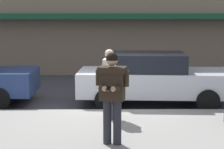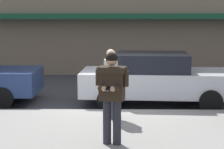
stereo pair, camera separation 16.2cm
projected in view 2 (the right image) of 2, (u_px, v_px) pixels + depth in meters
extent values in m
plane|color=#3D3D42|center=(107.00, 112.00, 10.26)|extent=(80.00, 80.00, 0.00)
cube|color=gray|center=(153.00, 146.00, 7.42)|extent=(32.00, 5.30, 0.14)
cube|color=silver|center=(143.00, 112.00, 10.30)|extent=(28.00, 0.12, 0.01)
cube|color=#195133|center=(134.00, 16.00, 15.91)|extent=(26.60, 0.70, 0.24)
cylinder|color=black|center=(18.00, 87.00, 12.26)|extent=(0.64, 0.23, 0.64)
cylinder|color=black|center=(2.00, 98.00, 10.57)|extent=(0.64, 0.23, 0.64)
cube|color=silver|center=(158.00, 82.00, 11.07)|extent=(4.59, 2.07, 0.70)
cube|color=black|center=(152.00, 62.00, 10.99)|extent=(2.16, 1.75, 0.52)
cylinder|color=black|center=(200.00, 89.00, 11.87)|extent=(0.65, 0.26, 0.64)
cylinder|color=black|center=(210.00, 101.00, 10.19)|extent=(0.65, 0.26, 0.64)
cylinder|color=black|center=(113.00, 88.00, 12.06)|extent=(0.65, 0.26, 0.64)
cylinder|color=black|center=(109.00, 100.00, 10.38)|extent=(0.65, 0.26, 0.64)
cylinder|color=#23232B|center=(117.00, 123.00, 7.25)|extent=(0.16, 0.16, 0.88)
cylinder|color=#23232B|center=(107.00, 122.00, 7.29)|extent=(0.16, 0.16, 0.88)
cube|color=black|center=(112.00, 84.00, 7.15)|extent=(0.51, 0.39, 0.64)
cube|color=black|center=(112.00, 70.00, 7.11)|extent=(0.58, 0.45, 0.12)
cylinder|color=black|center=(126.00, 79.00, 7.07)|extent=(0.11, 0.11, 0.30)
cylinder|color=black|center=(118.00, 88.00, 6.97)|extent=(0.16, 0.31, 0.10)
sphere|color=tan|center=(113.00, 89.00, 6.85)|extent=(0.10, 0.10, 0.10)
cylinder|color=black|center=(98.00, 78.00, 7.19)|extent=(0.11, 0.11, 0.30)
cylinder|color=black|center=(102.00, 87.00, 7.04)|extent=(0.16, 0.31, 0.10)
sphere|color=tan|center=(104.00, 89.00, 6.89)|extent=(0.10, 0.10, 0.10)
cube|color=black|center=(108.00, 89.00, 6.83)|extent=(0.10, 0.15, 0.07)
sphere|color=tan|center=(112.00, 60.00, 7.05)|extent=(0.22, 0.22, 0.22)
sphere|color=black|center=(112.00, 58.00, 7.05)|extent=(0.23, 0.23, 0.23)
cylinder|color=#33333D|center=(111.00, 100.00, 9.21)|extent=(0.34, 0.19, 0.87)
cylinder|color=#33333D|center=(110.00, 102.00, 9.03)|extent=(0.34, 0.19, 0.87)
cube|color=silver|center=(111.00, 71.00, 9.00)|extent=(0.33, 0.45, 0.60)
cylinder|color=silver|center=(112.00, 73.00, 9.26)|extent=(0.10, 0.10, 0.58)
cylinder|color=silver|center=(109.00, 76.00, 8.77)|extent=(0.10, 0.10, 0.58)
sphere|color=beige|center=(111.00, 54.00, 8.94)|extent=(0.21, 0.21, 0.21)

